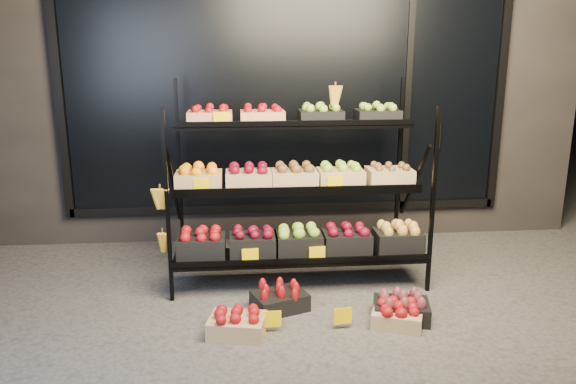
{
  "coord_description": "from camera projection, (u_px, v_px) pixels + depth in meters",
  "views": [
    {
      "loc": [
        -0.49,
        -3.93,
        1.92
      ],
      "look_at": [
        -0.08,
        0.55,
        0.76
      ],
      "focal_mm": 35.0,
      "sensor_mm": 36.0,
      "label": 1
    }
  ],
  "objects": [
    {
      "name": "ground",
      "position": [
        305.0,
        305.0,
        4.31
      ],
      "size": [
        24.0,
        24.0,
        0.0
      ],
      "primitive_type": "plane",
      "color": "#514F4C",
      "rests_on": "ground"
    },
    {
      "name": "floor_crate_midright",
      "position": [
        397.0,
        315.0,
        3.97
      ],
      "size": [
        0.41,
        0.36,
        0.18
      ],
      "rotation": [
        0.0,
        0.0,
        -0.36
      ],
      "color": "tan",
      "rests_on": "ground"
    },
    {
      "name": "floor_crate_right",
      "position": [
        401.0,
        307.0,
        4.07
      ],
      "size": [
        0.44,
        0.37,
        0.2
      ],
      "rotation": [
        0.0,
        0.0,
        -0.21
      ],
      "color": "black",
      "rests_on": "ground"
    },
    {
      "name": "floor_crate_midleft",
      "position": [
        280.0,
        298.0,
        4.22
      ],
      "size": [
        0.46,
        0.4,
        0.2
      ],
      "rotation": [
        0.0,
        0.0,
        0.36
      ],
      "color": "black",
      "rests_on": "ground"
    },
    {
      "name": "building",
      "position": [
        279.0,
        63.0,
        6.37
      ],
      "size": [
        6.0,
        2.08,
        3.5
      ],
      "color": "#2D2826",
      "rests_on": "ground"
    },
    {
      "name": "display_rack",
      "position": [
        295.0,
        187.0,
        4.69
      ],
      "size": [
        2.18,
        1.02,
        1.72
      ],
      "color": "black",
      "rests_on": "ground"
    },
    {
      "name": "floor_crate_left",
      "position": [
        237.0,
        323.0,
        3.84
      ],
      "size": [
        0.43,
        0.35,
        0.19
      ],
      "rotation": [
        0.0,
        0.0,
        -0.21
      ],
      "color": "tan",
      "rests_on": "ground"
    },
    {
      "name": "tag_floor_b",
      "position": [
        343.0,
        321.0,
        3.93
      ],
      "size": [
        0.13,
        0.01,
        0.12
      ],
      "primitive_type": "cube",
      "color": "#F2C300",
      "rests_on": "ground"
    },
    {
      "name": "tag_floor_a",
      "position": [
        272.0,
        324.0,
        3.89
      ],
      "size": [
        0.13,
        0.01,
        0.12
      ],
      "primitive_type": "cube",
      "color": "#F2C300",
      "rests_on": "ground"
    }
  ]
}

